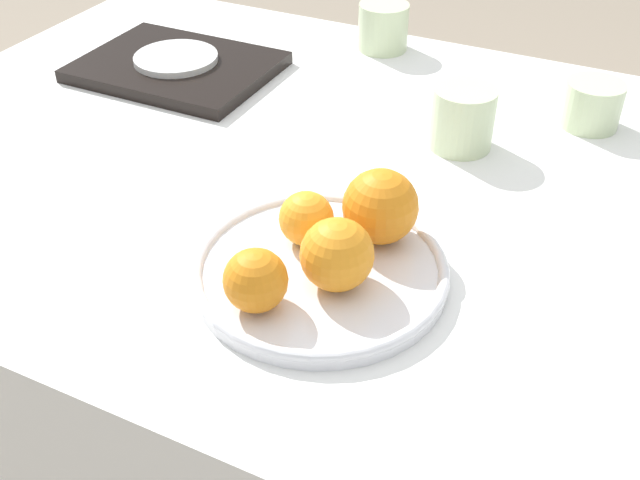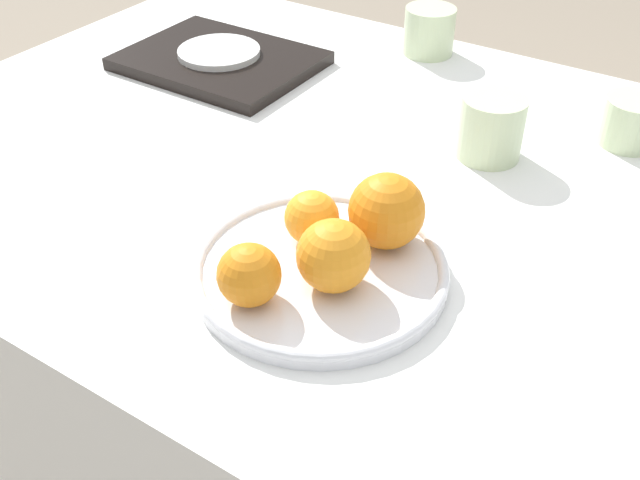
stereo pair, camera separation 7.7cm
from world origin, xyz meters
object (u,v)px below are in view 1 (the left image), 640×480
(orange_0, at_px, (337,255))
(orange_2, at_px, (380,206))
(cup_2, at_px, (462,118))
(orange_3, at_px, (256,280))
(serving_tray, at_px, (177,67))
(fruit_platter, at_px, (320,270))
(cup_1, at_px, (383,27))
(side_plate, at_px, (176,58))
(orange_1, at_px, (306,218))
(cup_0, at_px, (592,105))

(orange_0, height_order, orange_2, orange_2)
(cup_2, bearing_deg, orange_3, -100.64)
(orange_0, relative_size, serving_tray, 0.25)
(fruit_platter, height_order, cup_1, cup_1)
(orange_2, distance_m, side_plate, 0.55)
(orange_0, distance_m, serving_tray, 0.60)
(fruit_platter, relative_size, side_plate, 2.05)
(orange_0, height_order, cup_1, orange_0)
(orange_0, distance_m, orange_3, 0.09)
(fruit_platter, distance_m, orange_0, 0.05)
(orange_3, bearing_deg, fruit_platter, 69.69)
(orange_2, bearing_deg, cup_1, 111.70)
(orange_3, height_order, cup_1, same)
(orange_1, bearing_deg, side_plate, 140.68)
(side_plate, relative_size, cup_2, 1.57)
(orange_2, distance_m, orange_3, 0.17)
(orange_3, xyz_separation_m, cup_2, (0.08, 0.42, -0.00))
(orange_2, bearing_deg, serving_tray, 148.56)
(orange_1, height_order, side_plate, orange_1)
(orange_1, height_order, cup_0, orange_1)
(orange_1, xyz_separation_m, orange_3, (0.00, -0.12, 0.00))
(cup_0, distance_m, cup_1, 0.39)
(orange_3, bearing_deg, orange_0, 48.64)
(side_plate, height_order, cup_1, cup_1)
(orange_0, distance_m, cup_0, 0.52)
(orange_2, height_order, cup_0, orange_2)
(orange_3, distance_m, cup_0, 0.60)
(cup_1, bearing_deg, serving_tray, -137.79)
(orange_2, bearing_deg, fruit_platter, -115.27)
(orange_2, height_order, side_plate, orange_2)
(side_plate, xyz_separation_m, cup_0, (0.63, 0.11, 0.01))
(fruit_platter, relative_size, orange_1, 4.54)
(serving_tray, bearing_deg, cup_2, -3.18)
(side_plate, distance_m, cup_2, 0.48)
(orange_2, distance_m, cup_0, 0.43)
(cup_2, bearing_deg, orange_2, -92.76)
(orange_1, height_order, serving_tray, orange_1)
(orange_1, height_order, orange_2, orange_2)
(cup_0, bearing_deg, serving_tray, -170.06)
(orange_0, bearing_deg, serving_tray, 140.51)
(cup_1, bearing_deg, side_plate, -137.79)
(orange_3, xyz_separation_m, side_plate, (-0.40, 0.44, -0.02))
(orange_3, distance_m, serving_tray, 0.60)
(fruit_platter, xyz_separation_m, orange_0, (0.03, -0.02, 0.04))
(orange_2, relative_size, orange_3, 1.30)
(fruit_platter, xyz_separation_m, cup_0, (0.20, 0.47, 0.02))
(fruit_platter, xyz_separation_m, cup_2, (0.05, 0.34, 0.03))
(orange_0, xyz_separation_m, serving_tray, (-0.46, 0.38, -0.04))
(orange_0, bearing_deg, orange_3, -131.36)
(fruit_platter, distance_m, serving_tray, 0.56)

